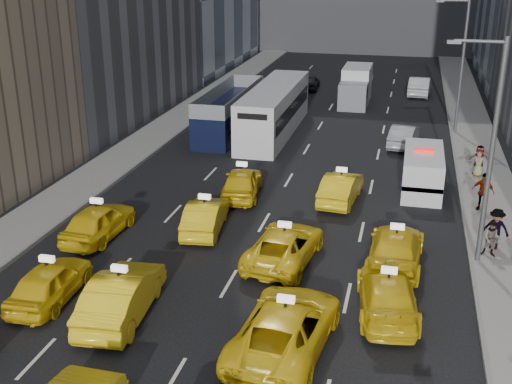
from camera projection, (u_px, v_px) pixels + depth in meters
sidewalk_west at (146, 141)px, 42.10m from camera, size 3.00×90.00×0.15m
sidewalk_east at (481, 165)px, 37.46m from camera, size 3.00×90.00×0.15m
curb_west at (167, 143)px, 41.78m from camera, size 0.15×90.00×0.18m
curb_east at (455, 163)px, 37.78m from camera, size 0.15×90.00×0.18m
streetlight_near at (489, 146)px, 24.22m from camera, size 2.15×0.22×9.00m
streetlight_far at (461, 62)px, 42.39m from camera, size 2.15×0.22×9.00m
taxi_8 at (50, 282)px, 22.99m from camera, size 1.85×4.27×1.43m
taxi_9 at (122, 295)px, 21.93m from camera, size 2.13×5.06×1.62m
taxi_10 at (285, 327)px, 20.10m from camera, size 3.19×5.96×1.59m
taxi_11 at (387, 294)px, 22.20m from camera, size 2.56×5.10×1.42m
taxi_12 at (98, 221)px, 28.02m from camera, size 1.95×4.49×1.51m
taxi_13 at (205, 216)px, 28.73m from camera, size 2.02×4.43×1.41m
taxi_14 at (284, 245)px, 25.87m from camera, size 2.87×5.28×1.40m
taxi_15 at (396, 249)px, 25.47m from camera, size 2.29×5.23×1.50m
taxi_16 at (242, 182)px, 32.71m from camera, size 2.34×4.66×1.52m
taxi_17 at (341, 188)px, 32.06m from camera, size 1.94×4.56×1.46m
nypd_van at (423, 171)px, 33.54m from camera, size 2.65×5.40×2.23m
double_decker at (230, 111)px, 44.15m from camera, size 3.60×10.47×2.98m
city_bus at (274, 110)px, 43.80m from camera, size 3.02×12.60×3.23m
box_truck at (356, 86)px, 52.29m from camera, size 2.61×6.52×2.92m
misc_car_0 at (404, 135)px, 41.10m from camera, size 2.03×4.46×1.42m
misc_car_1 at (274, 87)px, 55.63m from camera, size 2.41×4.95×1.36m
misc_car_2 at (362, 77)px, 60.02m from camera, size 1.86×4.55×1.32m
misc_car_3 at (310, 82)px, 57.79m from camera, size 1.80×4.04×1.35m
misc_car_4 at (419, 86)px, 55.47m from camera, size 1.97×5.00×1.62m
pedestrian_1 at (492, 239)px, 25.97m from camera, size 0.78×0.49×1.53m
pedestrian_2 at (496, 229)px, 26.60m from camera, size 1.23×0.85×1.77m
pedestrian_3 at (483, 191)px, 30.57m from camera, size 1.20×0.91×1.86m
pedestrian_4 at (479, 163)px, 35.20m from camera, size 0.83×0.57×1.55m
pedestrian_5 at (479, 160)px, 35.53m from camera, size 1.54×0.52×1.64m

